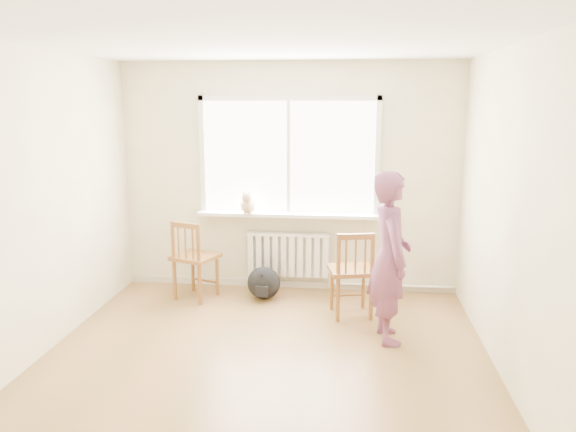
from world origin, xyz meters
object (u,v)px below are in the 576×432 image
(chair_right, at_px, (352,274))
(backpack, at_px, (264,283))
(person, at_px, (390,257))
(chair_left, at_px, (193,260))
(cat, at_px, (248,204))

(chair_right, distance_m, backpack, 1.13)
(chair_right, relative_size, person, 0.58)
(chair_left, bearing_deg, backpack, -153.33)
(chair_left, relative_size, chair_right, 0.99)
(person, bearing_deg, backpack, 44.40)
(chair_right, distance_m, cat, 1.53)
(chair_left, bearing_deg, person, 178.15)
(backpack, bearing_deg, chair_right, -22.89)
(person, bearing_deg, chair_left, 57.86)
(chair_left, bearing_deg, cat, -128.77)
(chair_right, xyz_separation_m, cat, (-1.23, 0.69, 0.60))
(person, bearing_deg, cat, 41.90)
(chair_right, bearing_deg, person, 109.91)
(chair_left, height_order, person, person)
(chair_left, relative_size, backpack, 2.43)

